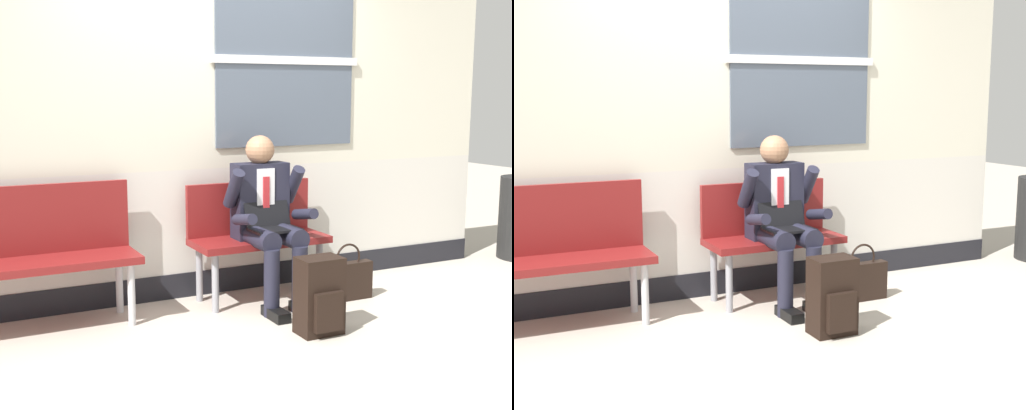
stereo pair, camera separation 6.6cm
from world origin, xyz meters
The scene contains 7 objects.
ground_plane centered at (0.00, 0.00, 0.00)m, with size 18.00×18.00×0.00m, color #B2A899.
station_wall centered at (0.01, 0.64, 1.31)m, with size 5.07×0.16×2.64m.
bench_with_person centered at (0.26, 0.36, 0.51)m, with size 1.01×0.42×0.86m.
bench_empty centered at (-1.33, 0.36, 0.54)m, with size 1.30×0.42×0.93m.
person_seated centered at (0.26, 0.16, 0.65)m, with size 0.57×0.70×1.22m.
backpack centered at (0.27, -0.55, 0.24)m, with size 0.28×0.23×0.50m.
handbag centered at (0.83, -0.03, 0.15)m, with size 0.39×0.09×0.43m.
Camera 2 is at (-1.89, -4.13, 1.52)m, focal length 47.76 mm.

